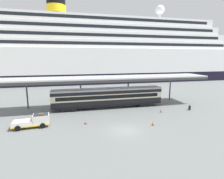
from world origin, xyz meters
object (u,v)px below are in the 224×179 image
object	(u,v)px
cruise_ship	(57,53)
traffic_cone_far	(161,110)
traffic_cone_near	(86,122)
train_carriage	(108,97)
service_truck	(35,120)
traffic_cone_mid	(153,123)
quay_bollard	(190,107)

from	to	relation	value
cruise_ship	traffic_cone_far	distance (m)	54.20
traffic_cone_near	cruise_ship	bearing A→B (deg)	97.85
cruise_ship	traffic_cone_near	size ratio (longest dim) A/B	232.08
train_carriage	traffic_cone_far	xyz separation A→B (m)	(9.20, -5.24, -1.95)
cruise_ship	service_truck	size ratio (longest dim) A/B	30.61
service_truck	traffic_cone_far	xyz separation A→B (m)	(22.14, 2.16, -0.63)
cruise_ship	service_truck	xyz separation A→B (m)	(-0.50, -50.43, -11.20)
service_truck	traffic_cone_mid	xyz separation A→B (m)	(17.60, -3.60, -0.62)
traffic_cone_near	traffic_cone_mid	bearing A→B (deg)	-16.32
traffic_cone_near	traffic_cone_far	world-z (taller)	traffic_cone_far
train_carriage	traffic_cone_near	bearing A→B (deg)	-123.83
traffic_cone_mid	traffic_cone_far	bearing A→B (deg)	51.76
service_truck	quay_bollard	world-z (taller)	service_truck
traffic_cone_mid	traffic_cone_far	xyz separation A→B (m)	(4.54, 5.76, -0.01)
service_truck	cruise_ship	bearing A→B (deg)	89.44
cruise_ship	train_carriage	size ratio (longest dim) A/B	7.28
service_truck	traffic_cone_mid	bearing A→B (deg)	-11.57
cruise_ship	service_truck	distance (m)	51.66
service_truck	quay_bollard	size ratio (longest dim) A/B	5.56
service_truck	traffic_cone_mid	world-z (taller)	service_truck
service_truck	traffic_cone_far	world-z (taller)	service_truck
traffic_cone_mid	quay_bollard	bearing A→B (deg)	28.02
cruise_ship	traffic_cone_far	xyz separation A→B (m)	(21.64, -48.27, -11.83)
train_carriage	cruise_ship	bearing A→B (deg)	106.12
traffic_cone_far	quay_bollard	distance (m)	6.21
traffic_cone_near	quay_bollard	world-z (taller)	quay_bollard
traffic_cone_far	quay_bollard	bearing A→B (deg)	-0.36
traffic_cone_far	service_truck	bearing A→B (deg)	-174.43
cruise_ship	traffic_cone_near	bearing A→B (deg)	-82.15
traffic_cone_near	traffic_cone_far	bearing A→B (deg)	10.91
cruise_ship	traffic_cone_near	xyz separation A→B (m)	(7.04, -51.08, -11.84)
traffic_cone_mid	quay_bollard	xyz separation A→B (m)	(10.75, 5.72, 0.14)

